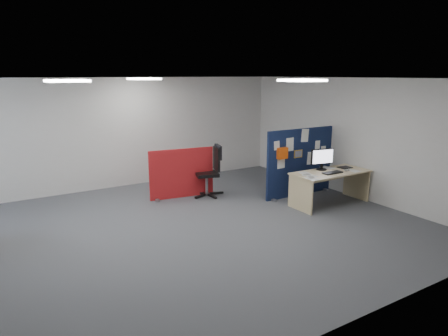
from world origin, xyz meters
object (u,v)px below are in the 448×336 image
monitor_main (322,158)px  office_chair (212,168)px  navy_divider (299,162)px  main_desk (329,179)px  red_divider (182,174)px

monitor_main → office_chair: (-1.81, 1.69, -0.32)m
office_chair → navy_divider: bearing=-15.9°
main_desk → monitor_main: size_ratio=3.29×
office_chair → red_divider: bearing=176.0°
main_desk → monitor_main: bearing=107.4°
office_chair → monitor_main: bearing=-28.0°
navy_divider → main_desk: size_ratio=1.09×
main_desk → red_divider: bearing=140.3°
red_divider → main_desk: bearing=-31.9°
main_desk → navy_divider: bearing=98.4°
navy_divider → red_divider: size_ratio=1.27×
monitor_main → red_divider: (-2.46, 1.92, -0.43)m
navy_divider → office_chair: navy_divider is taller
navy_divider → red_divider: (-2.40, 1.27, -0.24)m
office_chair → main_desk: bearing=-29.9°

